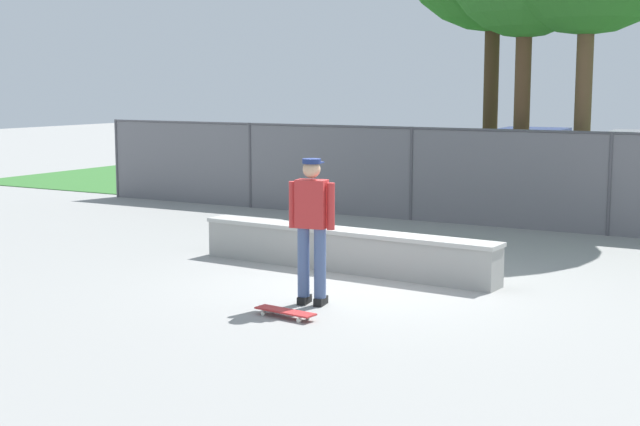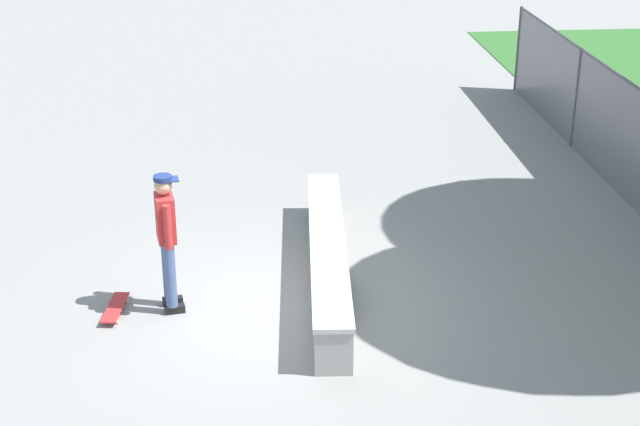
% 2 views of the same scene
% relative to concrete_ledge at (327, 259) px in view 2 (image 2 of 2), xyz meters
% --- Properties ---
extents(ground_plane, '(80.00, 80.00, 0.00)m').
position_rel_concrete_ledge_xyz_m(ground_plane, '(0.74, -0.88, -0.31)').
color(ground_plane, gray).
extents(concrete_ledge, '(4.91, 0.79, 0.62)m').
position_rel_concrete_ledge_xyz_m(concrete_ledge, '(0.00, 0.00, 0.00)').
color(concrete_ledge, '#999993').
rests_on(concrete_ledge, ground).
extents(skateboarder, '(0.59, 0.34, 1.84)m').
position_rel_concrete_ledge_xyz_m(skateboarder, '(0.65, -2.08, 0.72)').
color(skateboarder, black).
rests_on(skateboarder, ground).
extents(skateboard, '(0.82, 0.30, 0.09)m').
position_rel_concrete_ledge_xyz_m(skateboard, '(0.70, -2.79, -0.24)').
color(skateboard, red).
rests_on(skateboard, ground).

